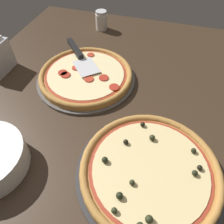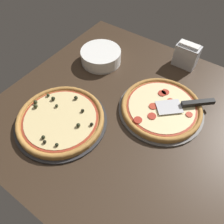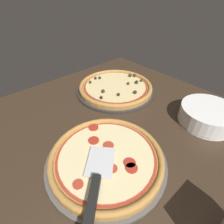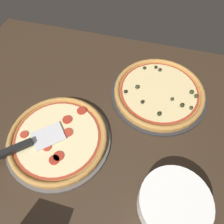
% 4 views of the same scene
% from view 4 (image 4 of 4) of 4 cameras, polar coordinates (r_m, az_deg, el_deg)
% --- Properties ---
extents(ground_plane, '(1.25, 1.09, 0.04)m').
position_cam_4_polar(ground_plane, '(0.87, -7.96, -3.69)').
color(ground_plane, '#38281C').
extents(pizza_pan_front, '(0.38, 0.38, 0.01)m').
position_cam_4_polar(pizza_pan_front, '(0.83, -13.72, -7.06)').
color(pizza_pan_front, '#565451').
rests_on(pizza_pan_front, ground_plane).
extents(pizza_front, '(0.36, 0.36, 0.03)m').
position_cam_4_polar(pizza_front, '(0.81, -13.97, -6.49)').
color(pizza_front, '#B77F3D').
rests_on(pizza_front, pizza_pan_front).
extents(pizza_pan_back, '(0.40, 0.40, 0.01)m').
position_cam_4_polar(pizza_pan_back, '(0.94, 12.02, 4.53)').
color(pizza_pan_back, '#2D2D30').
rests_on(pizza_pan_back, ground_plane).
extents(pizza_back, '(0.37, 0.37, 0.04)m').
position_cam_4_polar(pizza_back, '(0.93, 12.23, 5.24)').
color(pizza_back, '#B77F3D').
rests_on(pizza_back, pizza_pan_back).
extents(serving_spatula, '(0.22, 0.21, 0.02)m').
position_cam_4_polar(serving_spatula, '(0.81, -22.91, -8.39)').
color(serving_spatula, silver).
rests_on(serving_spatula, pizza_front).
extents(plate_stack, '(0.21, 0.21, 0.07)m').
position_cam_4_polar(plate_stack, '(0.73, 15.83, -22.05)').
color(plate_stack, white).
rests_on(plate_stack, ground_plane).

